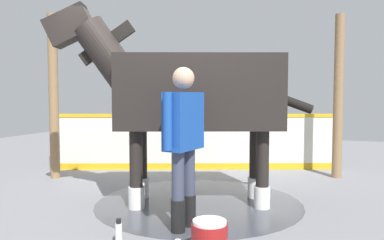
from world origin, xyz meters
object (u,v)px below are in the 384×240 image
(horse, at_px, (189,94))
(wash_bucket, at_px, (209,237))
(bottle_shampoo, at_px, (119,233))
(handler, at_px, (184,136))

(horse, distance_m, wash_bucket, 2.07)
(wash_bucket, height_order, bottle_shampoo, wash_bucket)
(handler, height_order, wash_bucket, handler)
(handler, relative_size, bottle_shampoo, 6.72)
(handler, xyz_separation_m, wash_bucket, (0.43, -0.53, -0.83))
(wash_bucket, bearing_deg, handler, 128.63)
(wash_bucket, distance_m, bottle_shampoo, 0.86)
(wash_bucket, bearing_deg, bottle_shampoo, -175.21)
(handler, xyz_separation_m, bottle_shampoo, (-0.43, -0.60, -0.86))
(horse, relative_size, bottle_shampoo, 13.21)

